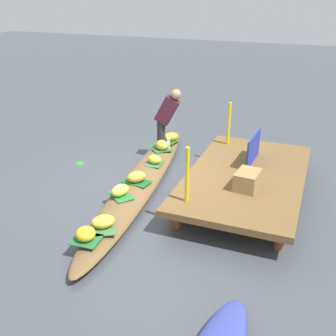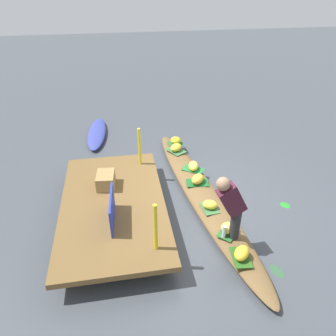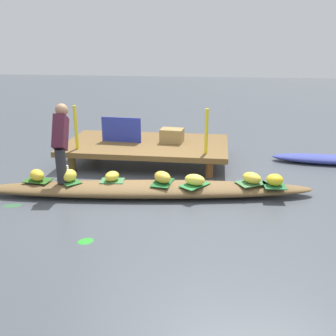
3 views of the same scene
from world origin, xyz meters
The scene contains 25 objects.
canal_water centered at (0.00, 0.00, 0.00)m, with size 40.00×40.00×0.00m, color #42474D.
dock_platform centered at (-0.33, 1.71, 0.34)m, with size 3.20×1.80×0.40m.
vendor_boat centered at (0.00, 0.00, 0.10)m, with size 5.25×0.63×0.21m, color brown.
leaf_mat_0 centered at (0.25, 0.03, 0.21)m, with size 0.44×0.28×0.01m, color #195C26.
banana_bunch_0 centered at (0.25, 0.03, 0.30)m, with size 0.31×0.22×0.18m, color gold.
leaf_mat_1 centered at (-1.22, -0.11, 0.21)m, with size 0.36×0.26×0.01m, color #29652B.
banana_bunch_1 centered at (-1.22, -0.11, 0.31)m, with size 0.26×0.20×0.20m, color yellow.
leaf_mat_2 centered at (1.63, 0.21, 0.21)m, with size 0.44×0.30×0.01m, color #3F7340.
banana_bunch_2 centered at (1.63, 0.21, 0.30)m, with size 0.32×0.23×0.17m, color yellow.
leaf_mat_3 centered at (-1.74, -0.13, 0.21)m, with size 0.42×0.27×0.01m, color #2A5D1C.
banana_bunch_3 centered at (-1.74, -0.13, 0.30)m, with size 0.30×0.20×0.18m, color yellow.
leaf_mat_4 centered at (0.75, 0.00, 0.21)m, with size 0.45×0.27×0.01m, color #277434.
banana_bunch_4 centered at (0.75, 0.00, 0.30)m, with size 0.32×0.21×0.17m, color #F5E64C.
leaf_mat_5 centered at (-0.56, 0.01, 0.21)m, with size 0.37×0.26×0.01m, color #3C743E.
banana_bunch_5 centered at (-0.56, 0.01, 0.29)m, with size 0.26×0.20×0.15m, color yellow.
leaf_mat_6 centered at (1.97, 0.15, 0.21)m, with size 0.35×0.33×0.01m, color #246636.
banana_bunch_6 centered at (1.97, 0.15, 0.30)m, with size 0.25×0.25×0.18m, color yellow.
vendor_person centered at (-1.33, -0.05, 0.89)m, with size 0.24×0.52×1.20m.
water_bottle centered at (-1.29, -0.01, 0.33)m, with size 0.06×0.06×0.23m, color silver.
market_banner centered at (-0.83, 1.71, 0.64)m, with size 0.80×0.03×0.49m, color #26339E.
railing_post_west centered at (-1.53, 1.11, 0.80)m, with size 0.06×0.06×0.81m, color gold.
railing_post_east centered at (0.87, 1.11, 0.80)m, with size 0.06×0.06×0.81m, color gold.
produce_crate centered at (0.18, 1.82, 0.53)m, with size 0.44×0.32×0.27m, color olive.
drifting_plant_0 centered at (-1.92, -0.66, 0.00)m, with size 0.28×0.16×0.01m, color #315938.
drifting_plant_1 centered at (-0.48, -1.54, 0.00)m, with size 0.20×0.16×0.01m, color #258E26.
Camera 1 is at (5.57, 2.67, 3.15)m, focal length 43.02 mm.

